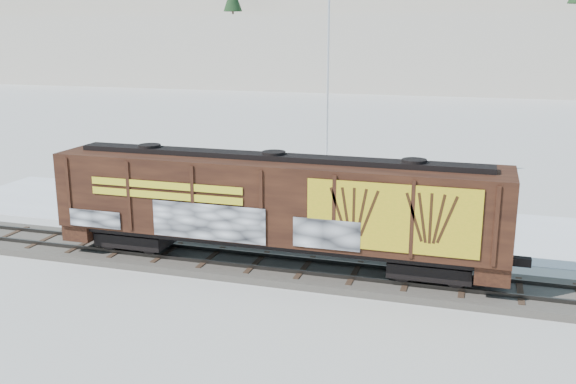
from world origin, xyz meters
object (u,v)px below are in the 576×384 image
(flagpole, at_px, (329,106))
(car_dark, at_px, (437,220))
(hopper_railcar, at_px, (274,202))
(car_silver, at_px, (208,192))
(car_white, at_px, (321,203))

(flagpole, distance_m, car_dark, 12.18)
(hopper_railcar, relative_size, car_dark, 3.53)
(car_silver, relative_size, car_dark, 0.92)
(flagpole, xyz_separation_m, car_white, (1.42, -7.41, -4.12))
(flagpole, xyz_separation_m, car_silver, (-5.02, -7.14, -4.08))
(flagpole, bearing_deg, car_silver, -125.09)
(car_silver, bearing_deg, car_dark, -77.39)
(car_dark, bearing_deg, flagpole, 19.40)
(hopper_railcar, bearing_deg, car_white, 90.70)
(car_silver, height_order, car_dark, car_silver)
(car_white, xyz_separation_m, car_dark, (5.90, -1.40, -0.01))
(car_silver, height_order, car_white, car_silver)
(hopper_railcar, height_order, flagpole, flagpole)
(car_silver, relative_size, car_white, 1.03)
(car_dark, bearing_deg, car_silver, 61.93)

